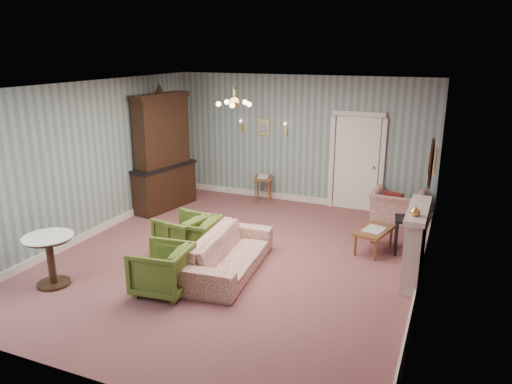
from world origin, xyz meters
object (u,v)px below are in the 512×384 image
at_px(olive_chair_b, 182,232).
at_px(sofa_chintz, 230,247).
at_px(fireplace, 415,243).
at_px(dresser, 162,149).
at_px(pedestal_table, 51,261).
at_px(olive_chair_c, 195,235).
at_px(wingback_chair, 397,201).
at_px(olive_chair_a, 162,267).
at_px(coffee_table, 373,240).
at_px(side_table_black, 407,236).

height_order(olive_chair_b, sofa_chintz, sofa_chintz).
bearing_deg(olive_chair_b, fireplace, 109.20).
height_order(dresser, pedestal_table, dresser).
height_order(sofa_chintz, fireplace, fireplace).
distance_m(olive_chair_c, fireplace, 3.62).
height_order(sofa_chintz, dresser, dresser).
bearing_deg(wingback_chair, olive_chair_c, 48.77).
relative_size(olive_chair_b, pedestal_table, 0.96).
bearing_deg(sofa_chintz, olive_chair_b, 67.85).
distance_m(olive_chair_a, fireplace, 3.86).
bearing_deg(olive_chair_a, coffee_table, 129.74).
bearing_deg(wingback_chair, sofa_chintz, 60.57).
bearing_deg(coffee_table, fireplace, -46.89).
distance_m(dresser, side_table_black, 5.42).
xyz_separation_m(olive_chair_b, olive_chair_c, (0.25, -0.00, -0.00)).
xyz_separation_m(wingback_chair, pedestal_table, (-4.43, -4.90, -0.04)).
distance_m(olive_chair_b, wingback_chair, 4.48).
bearing_deg(sofa_chintz, pedestal_table, 117.55).
distance_m(olive_chair_a, side_table_black, 4.24).
bearing_deg(dresser, coffee_table, 2.40).
relative_size(olive_chair_a, dresser, 0.29).
relative_size(fireplace, pedestal_table, 1.74).
bearing_deg(sofa_chintz, olive_chair_c, 63.21).
distance_m(dresser, coffee_table, 4.94).
height_order(wingback_chair, coffee_table, wingback_chair).
relative_size(wingback_chair, coffee_table, 1.23).
bearing_deg(olive_chair_c, coffee_table, 112.76).
bearing_deg(olive_chair_b, olive_chair_c, 100.80).
distance_m(olive_chair_b, sofa_chintz, 1.13).
relative_size(wingback_chair, fireplace, 0.72).
height_order(fireplace, coffee_table, fireplace).
distance_m(sofa_chintz, pedestal_table, 2.71).
relative_size(wingback_chair, dresser, 0.37).
bearing_deg(olive_chair_a, pedestal_table, -80.72).
relative_size(wingback_chair, pedestal_table, 1.26).
xyz_separation_m(sofa_chintz, wingback_chair, (2.16, 3.42, 0.02)).
height_order(dresser, coffee_table, dresser).
bearing_deg(sofa_chintz, coffee_table, -55.12).
height_order(olive_chair_a, olive_chair_c, olive_chair_a).
height_order(fireplace, pedestal_table, fireplace).
xyz_separation_m(sofa_chintz, side_table_black, (2.53, 1.83, -0.09)).
distance_m(sofa_chintz, fireplace, 2.88).
bearing_deg(dresser, olive_chair_c, -35.92).
xyz_separation_m(coffee_table, side_table_black, (0.54, 0.15, 0.12)).
xyz_separation_m(olive_chair_a, dresser, (-2.15, 3.38, 0.95)).
distance_m(coffee_table, pedestal_table, 5.31).
bearing_deg(sofa_chintz, olive_chair_a, 143.26).
bearing_deg(wingback_chair, fireplace, 105.72).
height_order(olive_chair_c, dresser, dresser).
bearing_deg(fireplace, olive_chair_a, -150.47).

